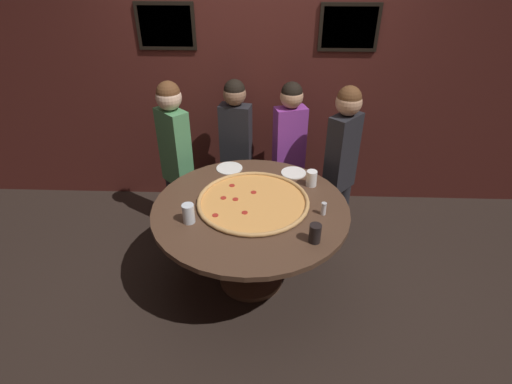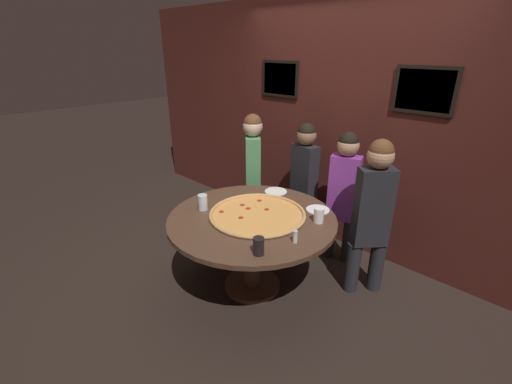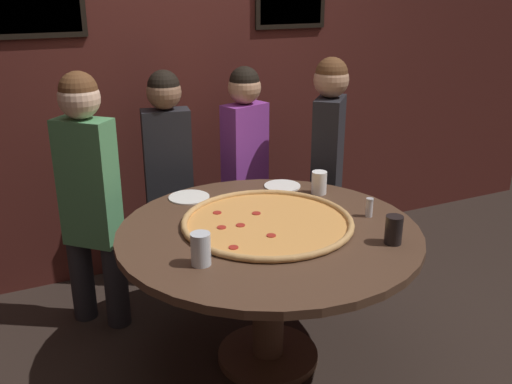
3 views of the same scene
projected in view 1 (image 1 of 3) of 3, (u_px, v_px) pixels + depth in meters
The scene contains 14 objects.
ground_plane at pixel (251, 279), 3.34m from camera, with size 24.00×24.00×0.00m, color black.
back_wall at pixel (257, 76), 3.75m from camera, with size 6.40×0.08×2.60m.
dining_table at pixel (251, 222), 3.02m from camera, with size 1.46×1.46×0.74m.
giant_pizza at pixel (253, 201), 2.98m from camera, with size 0.84×0.84×0.03m.
drink_cup_near_right at pixel (315, 233), 2.57m from camera, with size 0.08×0.08×0.13m, color black.
drink_cup_beside_pizza at pixel (189, 213), 2.75m from camera, with size 0.08×0.08×0.14m, color silver.
drink_cup_far_right at pixel (312, 178), 3.16m from camera, with size 0.08×0.08×0.13m, color white.
white_plate_near_front at pixel (229, 168), 3.41m from camera, with size 0.22×0.22×0.01m, color white.
white_plate_far_back at pixel (294, 173), 3.35m from camera, with size 0.21×0.21×0.01m, color white.
condiment_shaker at pixel (324, 209), 2.83m from camera, with size 0.04×0.04×0.10m.
diner_centre_back at pixel (175, 150), 3.54m from camera, with size 0.35×0.34×1.44m.
diner_far_right at pixel (236, 142), 3.77m from camera, with size 0.36×0.21×1.37m.
diner_side_left at pixel (342, 156), 3.45m from camera, with size 0.34×0.35×1.43m.
diner_far_left at pixel (289, 144), 3.73m from camera, with size 0.36×0.23×1.37m.
Camera 1 is at (0.13, -2.41, 2.43)m, focal length 28.00 mm.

